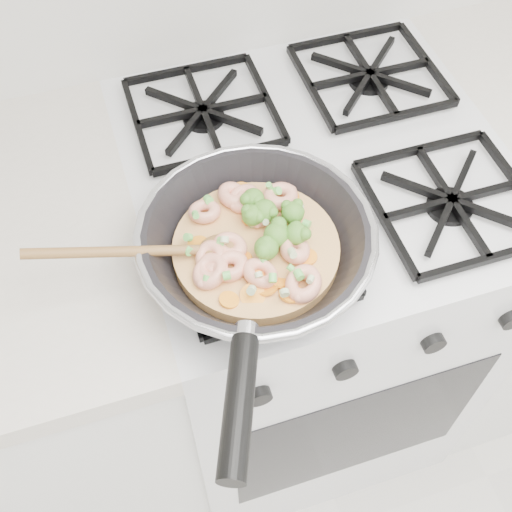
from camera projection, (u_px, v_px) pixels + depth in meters
name	position (u px, v px, depth m)	size (l,w,h in m)	color
stove	(303.00, 304.00, 1.38)	(0.60, 0.60, 0.92)	silver
skillet	(255.00, 245.00, 0.85)	(0.45, 0.46, 0.10)	black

